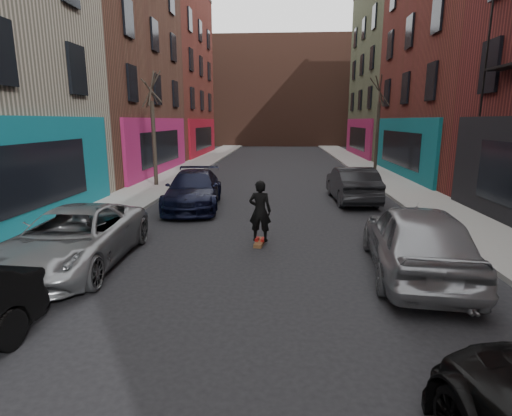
# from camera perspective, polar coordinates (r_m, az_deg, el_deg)

# --- Properties ---
(sidewalk_left) EXTENTS (2.50, 84.00, 0.13)m
(sidewalk_left) POSITION_cam_1_polar(r_m,az_deg,el_deg) (32.74, -7.80, 6.52)
(sidewalk_left) COLOR gray
(sidewalk_left) RESTS_ON ground
(sidewalk_right) EXTENTS (2.50, 84.00, 0.13)m
(sidewalk_right) POSITION_cam_1_polar(r_m,az_deg,el_deg) (32.66, 14.38, 6.24)
(sidewalk_right) COLOR gray
(sidewalk_right) RESTS_ON ground
(building_far) EXTENTS (40.00, 10.00, 14.00)m
(building_far) POSITION_cam_1_polar(r_m,az_deg,el_deg) (58.04, 3.58, 15.99)
(building_far) COLOR #47281E
(building_far) RESTS_ON ground
(tree_left_far) EXTENTS (2.00, 2.00, 6.50)m
(tree_left_far) POSITION_cam_1_polar(r_m,az_deg,el_deg) (20.93, -14.51, 12.07)
(tree_left_far) COLOR black
(tree_left_far) RESTS_ON sidewalk_left
(tree_right_far) EXTENTS (2.00, 2.00, 6.80)m
(tree_right_far) POSITION_cam_1_polar(r_m,az_deg,el_deg) (26.61, 17.06, 12.25)
(tree_right_far) COLOR black
(tree_right_far) RESTS_ON sidewalk_right
(parked_left_far) EXTENTS (2.45, 4.99, 1.37)m
(parked_left_far) POSITION_cam_1_polar(r_m,az_deg,el_deg) (10.26, -24.56, -3.91)
(parked_left_far) COLOR gray
(parked_left_far) RESTS_ON ground
(parked_left_end) EXTENTS (2.48, 5.10, 1.43)m
(parked_left_end) POSITION_cam_1_polar(r_m,az_deg,el_deg) (15.80, -8.89, 2.61)
(parked_left_end) COLOR black
(parked_left_end) RESTS_ON ground
(parked_right_far) EXTENTS (2.43, 4.95, 1.63)m
(parked_right_far) POSITION_cam_1_polar(r_m,az_deg,el_deg) (9.47, 21.93, -4.15)
(parked_right_far) COLOR gray
(parked_right_far) RESTS_ON ground
(parked_right_end) EXTENTS (1.73, 4.52, 1.47)m
(parked_right_end) POSITION_cam_1_polar(r_m,az_deg,el_deg) (17.32, 13.56, 3.33)
(parked_right_end) COLOR black
(parked_right_end) RESTS_ON ground
(skateboard) EXTENTS (0.32, 0.82, 0.10)m
(skateboard) POSITION_cam_1_polar(r_m,az_deg,el_deg) (11.12, 0.57, -4.93)
(skateboard) COLOR brown
(skateboard) RESTS_ON ground
(skateboarder) EXTENTS (0.66, 0.48, 1.69)m
(skateboarder) POSITION_cam_1_polar(r_m,az_deg,el_deg) (10.89, 0.58, -0.43)
(skateboarder) COLOR black
(skateboarder) RESTS_ON skateboard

